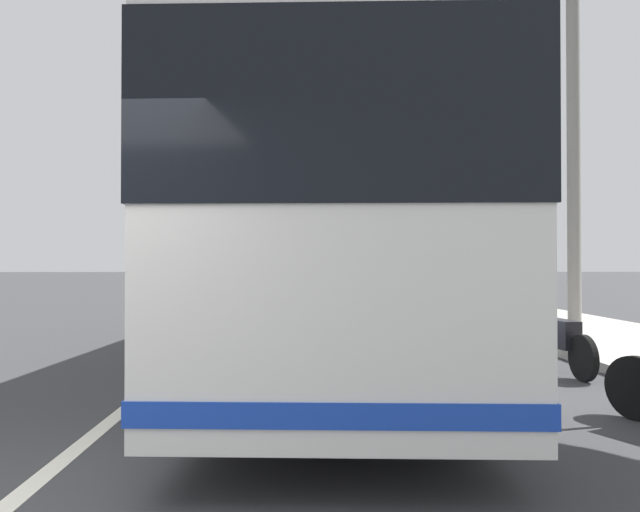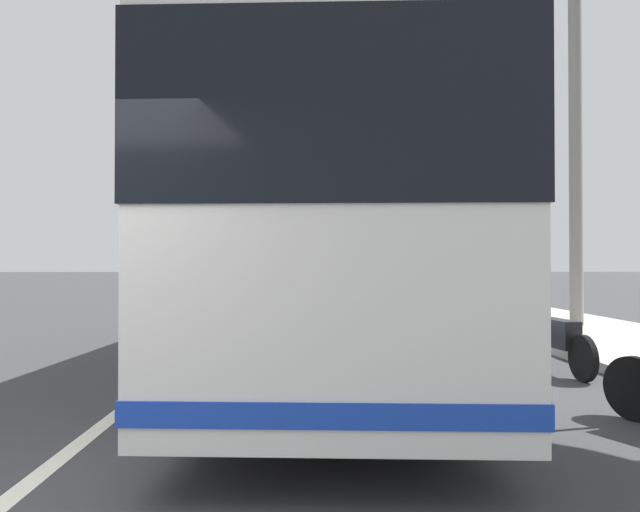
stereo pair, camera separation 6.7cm
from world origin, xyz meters
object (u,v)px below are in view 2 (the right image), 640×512
car_behind_bus (232,277)px  utility_pole (576,150)px  motorcycle_angled (550,337)px  car_oncoming (247,275)px  coach_bus (338,231)px  car_far_distant (320,280)px

car_behind_bus → utility_pole: (-25.12, -10.85, 3.37)m
motorcycle_angled → utility_pole: utility_pole is taller
car_behind_bus → car_oncoming: car_oncoming is taller
coach_bus → car_oncoming: size_ratio=2.75×
motorcycle_angled → car_oncoming: 37.11m
car_behind_bus → car_far_distant: size_ratio=1.07×
car_behind_bus → car_far_distant: car_behind_bus is taller
coach_bus → car_far_distant: size_ratio=2.86×
car_far_distant → car_oncoming: bearing=24.4°
car_oncoming → utility_pole: utility_pole is taller
utility_pole → car_oncoming: bearing=18.5°
car_oncoming → utility_pole: size_ratio=0.53×
motorcycle_angled → car_behind_bus: car_behind_bus is taller
coach_bus → utility_pole: (3.86, -5.56, 2.04)m
motorcycle_angled → car_far_distant: bearing=1.2°
car_behind_bus → utility_pole: size_ratio=0.55×
motorcycle_angled → utility_pole: 6.58m
motorcycle_angled → car_far_distant: (23.60, 2.72, 0.19)m
motorcycle_angled → utility_pole: size_ratio=0.28×
coach_bus → car_oncoming: bearing=11.2°
car_far_distant → motorcycle_angled: bearing=-171.2°
motorcycle_angled → utility_pole: bearing=-33.5°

